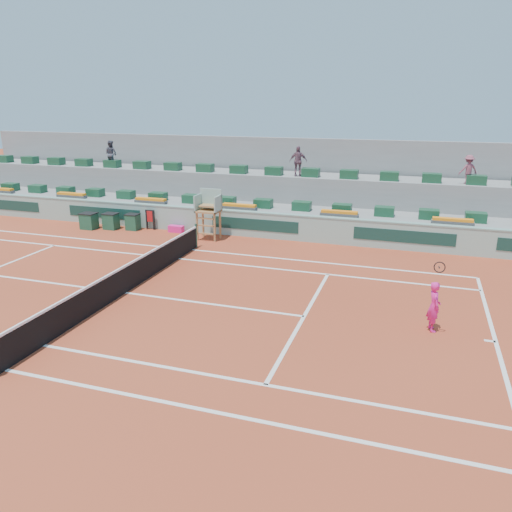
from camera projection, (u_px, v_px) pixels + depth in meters
The scene contains 20 objects.
ground at pixel (126, 293), 17.47m from camera, with size 90.00×90.00×0.00m, color #9C371E.
seating_tier_lower at pixel (233, 213), 26.99m from camera, with size 36.00×4.00×1.20m, color gray.
seating_tier_upper at pixel (243, 195), 28.23m from camera, with size 36.00×2.40×2.60m, color gray.
stadium_back_wall at pixel (252, 175), 29.41m from camera, with size 36.00×0.40×4.40m, color gray.
player_bag at pixel (176, 229), 25.38m from camera, with size 0.77×0.34×0.34m, color #FE2191.
spectator_left at pixel (111, 154), 29.53m from camera, with size 0.76×0.59×1.56m, color #494955.
spectator_mid at pixel (298, 161), 26.00m from camera, with size 0.92×0.38×1.56m, color #734C5C.
spectator_right at pixel (468, 169), 23.72m from camera, with size 0.88×0.51×1.37m, color #8E4756.
court_lines at pixel (126, 293), 17.47m from camera, with size 23.89×11.09×0.01m.
tennis_net at pixel (124, 279), 17.32m from camera, with size 0.10×11.97×1.10m.
advertising_hoarding at pixel (218, 221), 24.98m from camera, with size 36.00×0.34×1.26m.
umpire_chair at pixel (209, 207), 23.80m from camera, with size 1.10×0.90×2.40m.
seat_row_lower at pixel (227, 201), 25.93m from camera, with size 32.90×0.60×0.44m.
seat_row_upper at pixel (239, 169), 27.23m from camera, with size 32.90×0.60×0.44m.
flower_planters at pixel (194, 204), 25.67m from camera, with size 26.80×0.36×0.28m.
drink_cooler_a at pixel (133, 222), 25.76m from camera, with size 0.66×0.57×0.84m.
drink_cooler_b at pixel (111, 221), 25.93m from camera, with size 0.73×0.63×0.84m.
drink_cooler_c at pixel (89, 221), 25.97m from camera, with size 0.80×0.69×0.84m.
towel_rack at pixel (150, 218), 25.78m from camera, with size 0.51×0.09×1.03m.
tennis_player at pixel (434, 306), 14.44m from camera, with size 0.49×0.87×2.28m.
Camera 1 is at (9.41, -14.04, 6.50)m, focal length 35.00 mm.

